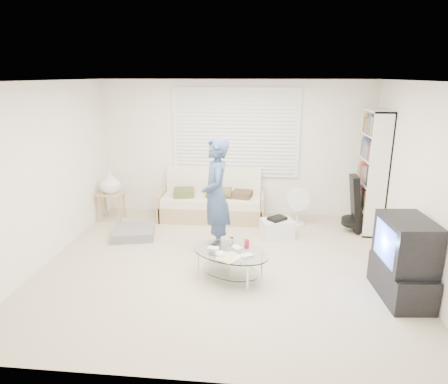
# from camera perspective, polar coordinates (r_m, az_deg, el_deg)

# --- Properties ---
(ground) EXTENTS (5.00, 5.00, 0.00)m
(ground) POSITION_cam_1_polar(r_m,az_deg,el_deg) (5.72, -0.07, -10.30)
(ground) COLOR #B6A98E
(ground) RESTS_ON ground
(room_shell) EXTENTS (5.02, 4.52, 2.51)m
(room_shell) POSITION_cam_1_polar(r_m,az_deg,el_deg) (5.67, 0.42, 6.83)
(room_shell) COLOR silver
(room_shell) RESTS_ON ground
(window_blinds) EXTENTS (2.32, 0.08, 1.62)m
(window_blinds) POSITION_cam_1_polar(r_m,az_deg,el_deg) (7.38, 1.68, 8.43)
(window_blinds) COLOR silver
(window_blinds) RESTS_ON ground
(futon_sofa) EXTENTS (1.90, 0.77, 0.93)m
(futon_sofa) POSITION_cam_1_polar(r_m,az_deg,el_deg) (7.37, -1.70, -1.51)
(futon_sofa) COLOR tan
(futon_sofa) RESTS_ON ground
(grey_floor_pillow) EXTENTS (0.79, 0.79, 0.15)m
(grey_floor_pillow) POSITION_cam_1_polar(r_m,az_deg,el_deg) (6.79, -12.75, -5.61)
(grey_floor_pillow) COLOR slate
(grey_floor_pillow) RESTS_ON ground
(side_table) EXTENTS (0.45, 0.37, 0.90)m
(side_table) POSITION_cam_1_polar(r_m,az_deg,el_deg) (7.49, -15.92, 1.02)
(side_table) COLOR tan
(side_table) RESTS_ON ground
(bookshelf) EXTENTS (0.32, 0.86, 2.04)m
(bookshelf) POSITION_cam_1_polar(r_m,az_deg,el_deg) (7.11, 20.32, 2.76)
(bookshelf) COLOR white
(bookshelf) RESTS_ON ground
(guitar_case) EXTENTS (0.35, 0.36, 0.97)m
(guitar_case) POSITION_cam_1_polar(r_m,az_deg,el_deg) (7.05, 18.17, -2.16)
(guitar_case) COLOR black
(guitar_case) RESTS_ON ground
(floor_fan) EXTENTS (0.42, 0.28, 0.69)m
(floor_fan) POSITION_cam_1_polar(r_m,az_deg,el_deg) (7.14, 10.53, -1.60)
(floor_fan) COLOR white
(floor_fan) RESTS_ON ground
(storage_bin) EXTENTS (0.58, 0.48, 0.35)m
(storage_bin) POSITION_cam_1_polar(r_m,az_deg,el_deg) (6.62, 7.57, -5.12)
(storage_bin) COLOR white
(storage_bin) RESTS_ON ground
(tv_unit) EXTENTS (0.57, 0.95, 0.99)m
(tv_unit) POSITION_cam_1_polar(r_m,az_deg,el_deg) (5.21, 24.27, -8.82)
(tv_unit) COLOR black
(tv_unit) RESTS_ON ground
(coffee_table) EXTENTS (1.23, 1.04, 0.51)m
(coffee_table) POSITION_cam_1_polar(r_m,az_deg,el_deg) (5.22, 0.89, -9.20)
(coffee_table) COLOR silver
(coffee_table) RESTS_ON ground
(standing_person) EXTENTS (0.53, 0.70, 1.73)m
(standing_person) POSITION_cam_1_polar(r_m,az_deg,el_deg) (5.81, -1.18, -0.67)
(standing_person) COLOR #2C4F6E
(standing_person) RESTS_ON ground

